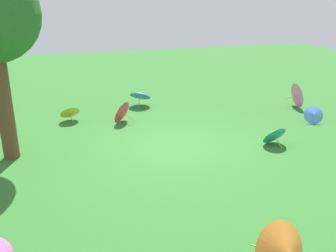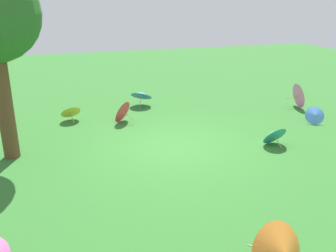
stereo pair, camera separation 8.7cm
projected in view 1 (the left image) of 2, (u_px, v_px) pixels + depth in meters
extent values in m
plane|color=#2D6B28|center=(172.00, 146.00, 9.75)|extent=(40.00, 40.00, 0.00)
cylinder|color=brown|center=(4.00, 104.00, 8.61)|extent=(0.38, 0.38, 2.81)
cylinder|color=tan|center=(312.00, 117.00, 11.77)|extent=(0.18, 0.32, 0.24)
cone|color=#4C8CE5|center=(314.00, 115.00, 11.53)|extent=(0.72, 0.63, 0.56)
sphere|color=tan|center=(314.00, 114.00, 11.49)|extent=(0.05, 0.06, 0.05)
cylinder|color=tan|center=(278.00, 142.00, 9.65)|extent=(0.07, 0.34, 0.27)
cone|color=teal|center=(273.00, 134.00, 9.78)|extent=(0.75, 0.62, 0.63)
sphere|color=tan|center=(272.00, 131.00, 9.81)|extent=(0.04, 0.05, 0.05)
cylinder|color=tan|center=(264.00, 248.00, 5.26)|extent=(0.13, 0.57, 0.26)
cylinder|color=tan|center=(139.00, 102.00, 13.33)|extent=(0.16, 0.22, 0.38)
cone|color=#4C8CE5|center=(140.00, 94.00, 13.39)|extent=(1.08, 1.07, 0.54)
sphere|color=tan|center=(141.00, 92.00, 13.40)|extent=(0.06, 0.06, 0.05)
cylinder|color=tan|center=(71.00, 118.00, 11.62)|extent=(0.08, 0.29, 0.30)
cone|color=yellow|center=(69.00, 111.00, 11.70)|extent=(0.74, 0.67, 0.54)
sphere|color=tan|center=(69.00, 109.00, 11.72)|extent=(0.05, 0.06, 0.05)
cylinder|color=tan|center=(291.00, 97.00, 13.22)|extent=(0.46, 0.11, 0.12)
cone|color=pink|center=(299.00, 95.00, 13.24)|extent=(0.52, 0.96, 0.92)
sphere|color=tan|center=(301.00, 94.00, 13.25)|extent=(0.05, 0.04, 0.04)
cylinder|color=tan|center=(128.00, 116.00, 11.49)|extent=(0.32, 0.32, 0.20)
cone|color=#D8383F|center=(120.00, 111.00, 11.56)|extent=(0.82, 0.82, 0.75)
sphere|color=tan|center=(119.00, 110.00, 11.58)|extent=(0.06, 0.06, 0.05)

